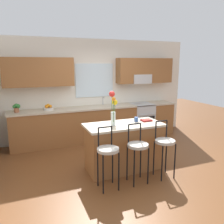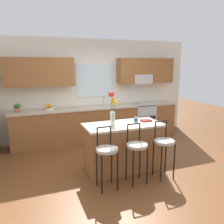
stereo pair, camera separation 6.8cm
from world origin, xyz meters
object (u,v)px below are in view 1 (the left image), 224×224
(bar_stool_far, at_px, (165,144))
(flower_vase, at_px, (113,107))
(kitchen_island, at_px, (124,147))
(mug_ceramic, at_px, (136,119))
(oven_range, at_px, (141,119))
(bar_stool_near, at_px, (108,152))
(cookbook, at_px, (146,120))
(potted_plant_small, at_px, (16,108))
(bar_stool_middle, at_px, (138,148))
(fruit_bowl_oranges, at_px, (48,108))

(bar_stool_far, xyz_separation_m, flower_vase, (-0.78, 0.55, 0.63))
(kitchen_island, relative_size, mug_ceramic, 16.71)
(oven_range, height_order, mug_ceramic, mug_ceramic)
(bar_stool_far, bearing_deg, oven_range, 70.18)
(bar_stool_near, xyz_separation_m, flower_vase, (0.32, 0.55, 0.63))
(oven_range, bearing_deg, flower_vase, -131.12)
(cookbook, bearing_deg, mug_ceramic, 169.19)
(flower_vase, height_order, mug_ceramic, flower_vase)
(flower_vase, bearing_deg, kitchen_island, 3.73)
(bar_stool_far, relative_size, cookbook, 5.21)
(oven_range, relative_size, kitchen_island, 0.61)
(potted_plant_small, bearing_deg, cookbook, -37.69)
(oven_range, relative_size, cookbook, 4.60)
(potted_plant_small, bearing_deg, bar_stool_near, -61.41)
(kitchen_island, height_order, cookbook, cookbook)
(flower_vase, bearing_deg, cookbook, 4.77)
(flower_vase, distance_m, mug_ceramic, 0.63)
(kitchen_island, xyz_separation_m, bar_stool_middle, (0.00, -0.57, 0.17))
(kitchen_island, height_order, bar_stool_far, bar_stool_far)
(kitchen_island, relative_size, bar_stool_near, 1.44)
(flower_vase, height_order, fruit_bowl_oranges, flower_vase)
(oven_range, distance_m, potted_plant_small, 3.39)
(fruit_bowl_oranges, bearing_deg, bar_stool_far, -55.26)
(bar_stool_middle, distance_m, cookbook, 0.86)
(kitchen_island, distance_m, potted_plant_small, 2.76)
(oven_range, distance_m, fruit_bowl_oranges, 2.67)
(oven_range, relative_size, fruit_bowl_oranges, 3.83)
(bar_stool_near, distance_m, potted_plant_small, 2.86)
(oven_range, xyz_separation_m, kitchen_island, (-1.44, -1.90, 0.00))
(bar_stool_near, relative_size, bar_stool_far, 1.00)
(bar_stool_far, bearing_deg, potted_plant_small, 134.63)
(kitchen_island, relative_size, bar_stool_far, 1.44)
(fruit_bowl_oranges, relative_size, potted_plant_small, 1.12)
(mug_ceramic, bearing_deg, bar_stool_far, -69.71)
(bar_stool_far, bearing_deg, bar_stool_near, 180.00)
(oven_range, height_order, flower_vase, flower_vase)
(mug_ceramic, bearing_deg, fruit_bowl_oranges, 128.97)
(kitchen_island, height_order, mug_ceramic, mug_ceramic)
(kitchen_island, distance_m, flower_vase, 0.84)
(oven_range, distance_m, kitchen_island, 2.38)
(kitchen_island, bearing_deg, bar_stool_middle, -90.00)
(flower_vase, relative_size, mug_ceramic, 7.16)
(bar_stool_middle, height_order, flower_vase, flower_vase)
(kitchen_island, bearing_deg, fruit_bowl_oranges, 121.49)
(bar_stool_far, bearing_deg, mug_ceramic, 110.29)
(kitchen_island, height_order, flower_vase, flower_vase)
(bar_stool_middle, xyz_separation_m, potted_plant_small, (-1.91, 2.49, 0.40))
(flower_vase, distance_m, cookbook, 0.82)
(bar_stool_middle, bearing_deg, kitchen_island, 90.00)
(potted_plant_small, bearing_deg, fruit_bowl_oranges, 0.49)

